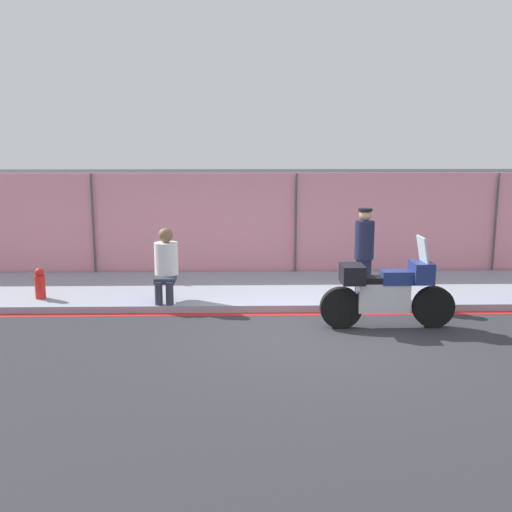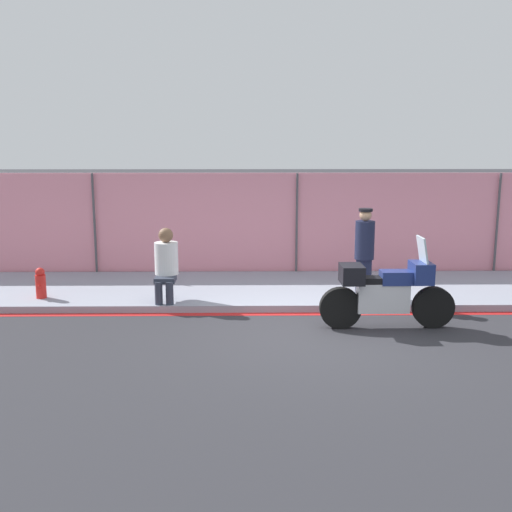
{
  "view_description": "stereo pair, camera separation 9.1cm",
  "coord_description": "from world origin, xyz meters",
  "px_view_note": "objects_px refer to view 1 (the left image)",
  "views": [
    {
      "loc": [
        -1.18,
        -9.1,
        3.01
      ],
      "look_at": [
        -0.95,
        1.63,
        0.97
      ],
      "focal_mm": 42.0,
      "sensor_mm": 36.0,
      "label": 1
    },
    {
      "loc": [
        -1.08,
        -9.1,
        3.01
      ],
      "look_at": [
        -0.95,
        1.63,
        0.97
      ],
      "focal_mm": 42.0,
      "sensor_mm": 36.0,
      "label": 2
    }
  ],
  "objects_px": {
    "motorcycle": "(387,291)",
    "fire_hydrant": "(40,284)",
    "officer_standing": "(364,252)",
    "person_seated_on_curb": "(166,261)"
  },
  "relations": [
    {
      "from": "motorcycle",
      "to": "fire_hydrant",
      "type": "height_order",
      "value": "motorcycle"
    },
    {
      "from": "officer_standing",
      "to": "motorcycle",
      "type": "bearing_deg",
      "value": -87.5
    },
    {
      "from": "person_seated_on_curb",
      "to": "fire_hydrant",
      "type": "distance_m",
      "value": 2.43
    },
    {
      "from": "person_seated_on_curb",
      "to": "motorcycle",
      "type": "bearing_deg",
      "value": -20.01
    },
    {
      "from": "person_seated_on_curb",
      "to": "fire_hydrant",
      "type": "relative_size",
      "value": 2.3
    },
    {
      "from": "motorcycle",
      "to": "fire_hydrant",
      "type": "relative_size",
      "value": 3.82
    },
    {
      "from": "motorcycle",
      "to": "officer_standing",
      "type": "distance_m",
      "value": 1.63
    },
    {
      "from": "motorcycle",
      "to": "officer_standing",
      "type": "height_order",
      "value": "officer_standing"
    },
    {
      "from": "officer_standing",
      "to": "fire_hydrant",
      "type": "relative_size",
      "value": 2.88
    },
    {
      "from": "motorcycle",
      "to": "officer_standing",
      "type": "xyz_separation_m",
      "value": [
        -0.07,
        1.58,
        0.37
      ]
    }
  ]
}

